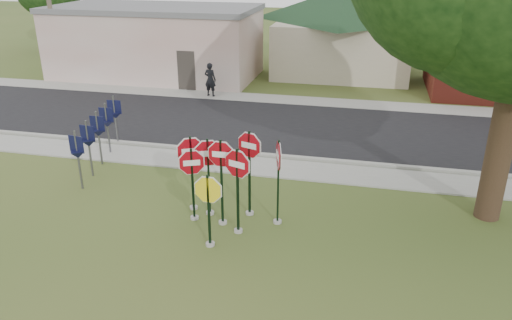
% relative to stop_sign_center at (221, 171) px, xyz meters
% --- Properties ---
extents(ground, '(120.00, 120.00, 0.00)m').
position_rel_stop_sign_center_xyz_m(ground, '(-0.11, -1.36, -1.64)').
color(ground, '#374F1D').
rests_on(ground, ground).
extents(sidewalk_near, '(60.00, 1.60, 0.06)m').
position_rel_stop_sign_center_xyz_m(sidewalk_near, '(-0.11, 4.14, -1.61)').
color(sidewalk_near, gray).
rests_on(sidewalk_near, ground).
extents(road, '(60.00, 7.00, 0.04)m').
position_rel_stop_sign_center_xyz_m(road, '(-0.11, 8.64, -1.62)').
color(road, black).
rests_on(road, ground).
extents(sidewalk_far, '(60.00, 1.60, 0.06)m').
position_rel_stop_sign_center_xyz_m(sidewalk_far, '(-0.11, 12.94, -1.61)').
color(sidewalk_far, gray).
rests_on(sidewalk_far, ground).
extents(curb, '(60.00, 0.20, 0.14)m').
position_rel_stop_sign_center_xyz_m(curb, '(-0.11, 5.14, -1.57)').
color(curb, gray).
rests_on(curb, ground).
extents(stop_sign_center, '(1.03, 0.24, 2.64)m').
position_rel_stop_sign_center_xyz_m(stop_sign_center, '(0.00, 0.00, 0.00)').
color(stop_sign_center, '#99968F').
rests_on(stop_sign_center, ground).
extents(stop_sign_yellow, '(1.02, 0.24, 2.14)m').
position_rel_stop_sign_center_xyz_m(stop_sign_yellow, '(0.00, -1.18, -0.38)').
color(stop_sign_yellow, '#99968F').
rests_on(stop_sign_yellow, ground).
extents(stop_sign_left, '(0.93, 0.43, 2.28)m').
position_rel_stop_sign_center_xyz_m(stop_sign_left, '(-0.88, 0.07, -0.26)').
color(stop_sign_left, '#99968F').
rests_on(stop_sign_left, ground).
extents(stop_sign_right, '(1.02, 0.38, 2.58)m').
position_rel_stop_sign_center_xyz_m(stop_sign_right, '(0.55, -0.35, -0.04)').
color(stop_sign_right, '#99968F').
rests_on(stop_sign_right, ground).
extents(stop_sign_back_right, '(0.99, 0.35, 2.70)m').
position_rel_stop_sign_center_xyz_m(stop_sign_back_right, '(0.62, 0.70, 0.04)').
color(stop_sign_back_right, '#99968F').
rests_on(stop_sign_back_right, ground).
extents(stop_sign_back_left, '(1.00, 0.44, 2.47)m').
position_rel_stop_sign_center_xyz_m(stop_sign_back_left, '(-0.53, 0.45, -0.11)').
color(stop_sign_back_left, '#99968F').
rests_on(stop_sign_back_left, ground).
extents(stop_sign_far_right, '(0.36, 1.07, 2.63)m').
position_rel_stop_sign_center_xyz_m(stop_sign_far_right, '(1.51, 0.39, 0.01)').
color(stop_sign_far_right, '#99968F').
rests_on(stop_sign_far_right, ground).
extents(stop_sign_far_left, '(1.01, 0.52, 2.43)m').
position_rel_stop_sign_center_xyz_m(stop_sign_far_left, '(-1.11, 0.65, -0.14)').
color(stop_sign_far_left, '#99968F').
rests_on(stop_sign_far_left, ground).
extents(route_sign_row, '(1.43, 4.63, 2.00)m').
position_rel_stop_sign_center_xyz_m(route_sign_row, '(-5.51, 3.14, -0.41)').
color(route_sign_row, '#59595E').
rests_on(route_sign_row, ground).
extents(building_stucco, '(12.20, 6.20, 4.20)m').
position_rel_stop_sign_center_xyz_m(building_stucco, '(-9.11, 16.64, 0.51)').
color(building_stucco, silver).
rests_on(building_stucco, ground).
extents(building_house, '(11.60, 11.60, 6.20)m').
position_rel_stop_sign_center_xyz_m(building_house, '(1.89, 20.64, 2.01)').
color(building_house, '#C1B499').
rests_on(building_house, ground).
extents(pedestrian, '(0.71, 0.53, 1.76)m').
position_rel_stop_sign_center_xyz_m(pedestrian, '(-4.45, 12.71, -0.70)').
color(pedestrian, black).
rests_on(pedestrian, sidewalk_far).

